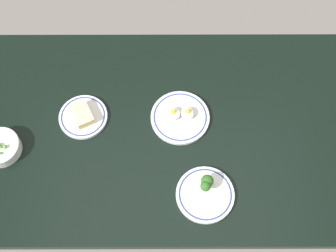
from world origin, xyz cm
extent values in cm
cube|color=black|center=(0.00, 0.00, 2.00)|extent=(155.97, 82.15, 4.00)
cylinder|color=silver|center=(30.14, -4.31, 4.61)|extent=(17.30, 17.30, 1.23)
torus|color=#33478C|center=(30.14, -4.31, 5.23)|extent=(15.73, 15.73, 0.50)
cube|color=beige|center=(30.14, -4.31, 5.83)|extent=(9.57, 11.03, 1.20)
cube|color=#E5B24C|center=(30.14, -4.31, 6.83)|extent=(9.57, 11.03, 0.80)
cube|color=beige|center=(30.14, -4.31, 7.83)|extent=(9.57, 11.03, 1.20)
cylinder|color=silver|center=(-4.47, -3.94, 4.71)|extent=(21.01, 21.01, 1.41)
torus|color=#33478C|center=(-4.47, -3.94, 5.41)|extent=(18.99, 18.99, 0.50)
ellipsoid|color=white|center=(-7.15, -4.67, 6.74)|extent=(4.84, 4.84, 2.66)
sphere|color=yellow|center=(-7.15, -4.67, 7.94)|extent=(1.94, 1.94, 1.94)
ellipsoid|color=white|center=(-1.99, -4.44, 6.80)|extent=(5.06, 5.06, 2.78)
sphere|color=yellow|center=(-1.99, -4.44, 8.06)|extent=(2.02, 2.02, 2.02)
cylinder|color=silver|center=(57.08, 8.07, 5.99)|extent=(13.52, 13.52, 3.98)
sphere|color=#599E38|center=(56.68, 8.11, 8.64)|extent=(1.31, 1.31, 1.31)
sphere|color=#599E38|center=(54.65, 8.87, 8.66)|extent=(1.36, 1.36, 1.36)
sphere|color=#599E38|center=(55.86, 11.14, 8.48)|extent=(1.01, 1.01, 1.01)
sphere|color=#599E38|center=(56.23, 8.85, 8.57)|extent=(1.18, 1.18, 1.18)
cylinder|color=silver|center=(-12.27, 24.45, 4.72)|extent=(19.27, 19.27, 1.43)
torus|color=#33478C|center=(-12.27, 24.45, 5.43)|extent=(17.46, 17.46, 0.50)
cylinder|color=#9EBC72|center=(-12.79, 21.11, 6.37)|extent=(1.46, 1.46, 1.86)
sphere|color=#2D6023|center=(-12.79, 21.11, 8.86)|extent=(4.17, 4.17, 4.17)
cylinder|color=#9EBC72|center=(-12.11, 23.06, 6.88)|extent=(1.19, 1.19, 2.90)
sphere|color=#2D6023|center=(-12.11, 23.06, 9.61)|extent=(3.40, 3.40, 3.40)
camera|label=1|loc=(0.15, 65.29, 142.34)|focal=46.23mm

